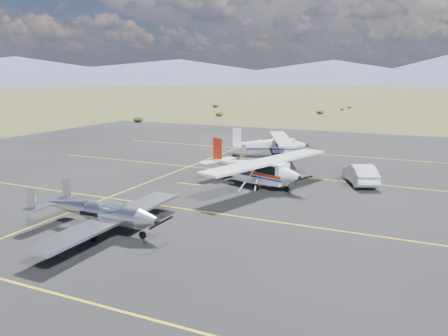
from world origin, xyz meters
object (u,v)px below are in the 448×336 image
Objects in this scene: aircraft_low_wing at (101,212)px; aircraft_plain at (271,144)px; aircraft_cessna at (255,167)px; sedan at (360,174)px.

aircraft_low_wing is 0.94× the size of aircraft_plain.
aircraft_low_wing is at bearing -87.58° from aircraft_cessna.
aircraft_plain is at bearing 88.49° from aircraft_low_wing.
aircraft_low_wing is at bearing 32.49° from sedan.
aircraft_plain is 12.64m from sedan.
aircraft_cessna reaches higher than aircraft_low_wing.
aircraft_cessna is 12.09m from aircraft_plain.
aircraft_low_wing is 2.19× the size of sedan.
aircraft_low_wing is 12.83m from aircraft_cessna.
aircraft_low_wing is at bearing -115.42° from aircraft_plain.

